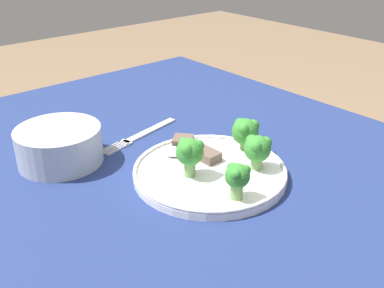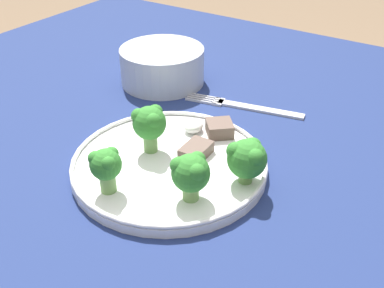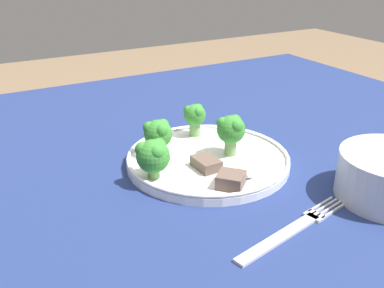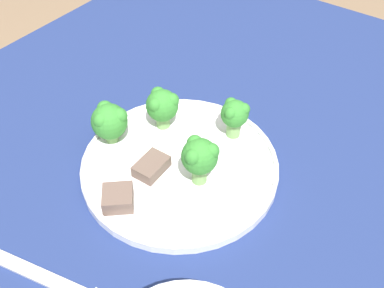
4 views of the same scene
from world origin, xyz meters
TOP-DOWN VIEW (x-y plane):
  - table at (0.00, 0.00)m, footprint 1.15×1.06m
  - dinner_plate at (-0.03, -0.10)m, footprint 0.25×0.25m
  - fork at (0.17, -0.10)m, footprint 0.06×0.20m
  - broccoli_floret_near_rim_left at (-0.02, -0.06)m, footprint 0.05×0.04m
  - broccoli_floret_center_left at (-0.12, -0.07)m, footprint 0.04×0.04m
  - broccoli_floret_back_left at (-0.08, -0.16)m, footprint 0.05×0.04m
  - broccoli_floret_front_left at (-0.01, -0.20)m, footprint 0.05×0.05m
  - meat_slice_front_slice at (0.06, -0.12)m, footprint 0.05×0.05m
  - meat_slice_middle_slice at (0.00, -0.12)m, footprint 0.05×0.03m
  - sauce_dollop at (0.05, -0.08)m, footprint 0.03×0.03m

SIDE VIEW (x-z plane):
  - table at x=0.00m, z-range 0.27..0.98m
  - fork at x=0.17m, z-range 0.71..0.72m
  - dinner_plate at x=-0.03m, z-range 0.71..0.73m
  - meat_slice_middle_slice at x=0.00m, z-range 0.72..0.74m
  - sauce_dollop at x=0.05m, z-range 0.72..0.74m
  - meat_slice_front_slice at x=0.06m, z-range 0.72..0.74m
  - broccoli_floret_front_left at x=-0.01m, z-range 0.73..0.79m
  - broccoli_floret_center_left at x=-0.12m, z-range 0.73..0.79m
  - broccoli_floret_back_left at x=-0.08m, z-range 0.73..0.79m
  - broccoli_floret_near_rim_left at x=-0.02m, z-range 0.73..0.80m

